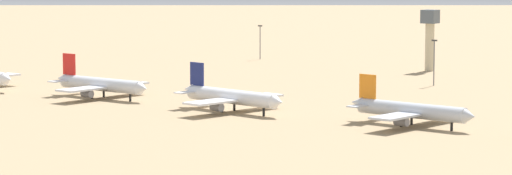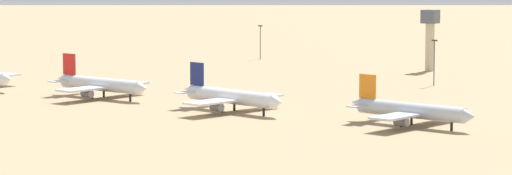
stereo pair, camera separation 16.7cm
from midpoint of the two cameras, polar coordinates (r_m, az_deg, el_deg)
The scene contains 7 objects.
ground at distance 302.83m, azimuth -0.19°, elevation -1.08°, with size 4000.00×4000.00×0.00m, color #9E8460.
parked_jet_red_1 at distance 328.99m, azimuth -7.72°, elevation 0.16°, with size 36.65×30.90×12.10m.
parked_jet_navy_2 at distance 296.84m, azimuth -1.24°, elevation -0.46°, with size 36.40×31.03×12.05m.
parked_jet_orange_3 at distance 273.44m, azimuth 7.68°, elevation -1.13°, with size 34.98×29.62×11.55m.
control_tower at distance 410.24m, azimuth 8.65°, elevation 2.64°, with size 5.20×5.20×21.70m.
light_pole_west at distance 454.03m, azimuth 0.23°, elevation 2.41°, with size 1.80×0.50×13.54m.
light_pole_mid at distance 362.70m, azimuth 8.85°, elevation 1.41°, with size 1.80×0.50×14.45m.
Camera 2 is at (171.63, -246.41, 39.09)m, focal length 80.57 mm.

